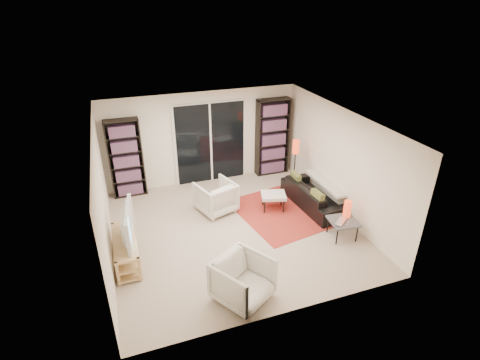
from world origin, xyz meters
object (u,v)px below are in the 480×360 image
(sofa, at_px, (313,195))
(floor_lamp, at_px, (296,152))
(ottoman, at_px, (273,196))
(armchair_back, at_px, (216,197))
(bookshelf_left, at_px, (126,159))
(tv_stand, at_px, (126,250))
(armchair_front, at_px, (243,280))
(side_table, at_px, (343,222))
(bookshelf_right, at_px, (273,137))

(sofa, height_order, floor_lamp, floor_lamp)
(sofa, distance_m, ottoman, 0.97)
(armchair_back, bearing_deg, bookshelf_left, -56.51)
(tv_stand, distance_m, armchair_back, 2.42)
(tv_stand, bearing_deg, armchair_front, -42.97)
(bookshelf_left, distance_m, ottoman, 3.65)
(ottoman, distance_m, floor_lamp, 1.44)
(armchair_front, relative_size, side_table, 1.39)
(armchair_back, distance_m, armchair_front, 2.85)
(tv_stand, height_order, armchair_back, armchair_back)
(sofa, distance_m, armchair_front, 3.45)
(bookshelf_right, height_order, armchair_front, bookshelf_right)
(ottoman, bearing_deg, side_table, -59.29)
(tv_stand, relative_size, sofa, 0.71)
(armchair_back, distance_m, side_table, 2.86)
(tv_stand, xyz_separation_m, side_table, (4.27, -0.67, 0.10))
(tv_stand, bearing_deg, ottoman, 13.85)
(floor_lamp, bearing_deg, ottoman, -138.06)
(sofa, xyz_separation_m, floor_lamp, (0.01, 1.04, 0.70))
(armchair_front, distance_m, ottoman, 2.95)
(tv_stand, bearing_deg, side_table, -8.87)
(armchair_back, xyz_separation_m, armchair_front, (-0.36, -2.83, 0.02))
(armchair_front, distance_m, floor_lamp, 4.26)
(bookshelf_left, bearing_deg, side_table, -40.05)
(side_table, height_order, floor_lamp, floor_lamp)
(bookshelf_right, distance_m, sofa, 2.17)
(bookshelf_left, distance_m, floor_lamp, 4.17)
(armchair_back, bearing_deg, side_table, 121.92)
(tv_stand, relative_size, side_table, 2.20)
(armchair_front, bearing_deg, ottoman, 25.16)
(ottoman, xyz_separation_m, side_table, (0.89, -1.50, 0.02))
(bookshelf_right, relative_size, ottoman, 3.20)
(bookshelf_left, distance_m, armchair_front, 4.58)
(sofa, distance_m, side_table, 1.33)
(side_table, bearing_deg, bookshelf_left, 139.95)
(bookshelf_right, height_order, sofa, bookshelf_right)
(sofa, height_order, side_table, sofa)
(armchair_front, height_order, floor_lamp, floor_lamp)
(bookshelf_left, relative_size, side_table, 3.22)
(armchair_back, bearing_deg, tv_stand, 12.55)
(bookshelf_left, distance_m, side_table, 5.23)
(bookshelf_left, height_order, ottoman, bookshelf_left)
(tv_stand, bearing_deg, sofa, 8.61)
(bookshelf_right, height_order, ottoman, bookshelf_right)
(armchair_front, xyz_separation_m, floor_lamp, (2.60, 3.32, 0.59))
(armchair_back, relative_size, ottoman, 1.23)
(tv_stand, distance_m, armchair_front, 2.38)
(tv_stand, height_order, floor_lamp, floor_lamp)
(armchair_back, height_order, armchair_front, armchair_front)
(side_table, bearing_deg, ottoman, 120.71)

